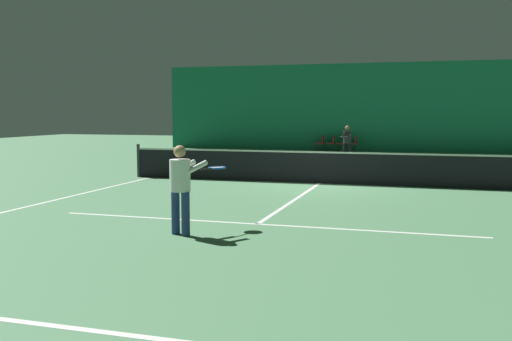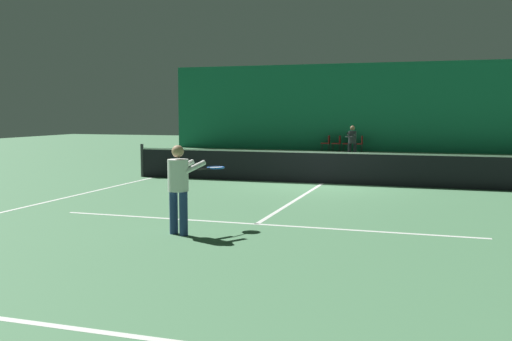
% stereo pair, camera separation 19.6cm
% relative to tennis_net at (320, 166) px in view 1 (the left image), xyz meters
% --- Properties ---
extents(ground_plane, '(60.00, 60.00, 0.00)m').
position_rel_tennis_net_xyz_m(ground_plane, '(0.00, 0.00, -0.51)').
color(ground_plane, '#4C7F56').
extents(backdrop_curtain, '(23.00, 0.12, 4.70)m').
position_rel_tennis_net_xyz_m(backdrop_curtain, '(0.00, 14.53, 1.84)').
color(backdrop_curtain, '#196B4C').
rests_on(backdrop_curtain, ground).
extents(court_line_baseline_far, '(11.00, 0.10, 0.00)m').
position_rel_tennis_net_xyz_m(court_line_baseline_far, '(0.00, 11.90, -0.51)').
color(court_line_baseline_far, white).
rests_on(court_line_baseline_far, ground).
extents(court_line_baseline_near, '(11.00, 0.10, 0.00)m').
position_rel_tennis_net_xyz_m(court_line_baseline_near, '(0.00, -11.90, -0.51)').
color(court_line_baseline_near, white).
rests_on(court_line_baseline_near, ground).
extents(court_line_service_far, '(8.25, 0.10, 0.00)m').
position_rel_tennis_net_xyz_m(court_line_service_far, '(0.00, 6.40, -0.51)').
color(court_line_service_far, white).
rests_on(court_line_service_far, ground).
extents(court_line_service_near, '(8.25, 0.10, 0.00)m').
position_rel_tennis_net_xyz_m(court_line_service_near, '(0.00, -6.40, -0.51)').
color(court_line_service_near, white).
rests_on(court_line_service_near, ground).
extents(court_line_sideline_left, '(0.10, 23.80, 0.00)m').
position_rel_tennis_net_xyz_m(court_line_sideline_left, '(-5.50, 0.00, -0.51)').
color(court_line_sideline_left, white).
rests_on(court_line_sideline_left, ground).
extents(court_line_centre, '(0.10, 12.80, 0.00)m').
position_rel_tennis_net_xyz_m(court_line_centre, '(0.00, 0.00, -0.51)').
color(court_line_centre, white).
rests_on(court_line_centre, ground).
extents(tennis_net, '(12.00, 0.10, 1.07)m').
position_rel_tennis_net_xyz_m(tennis_net, '(0.00, 0.00, 0.00)').
color(tennis_net, black).
rests_on(tennis_net, ground).
extents(player_near, '(0.78, 1.33, 1.55)m').
position_rel_tennis_net_xyz_m(player_near, '(-0.99, -7.64, 0.39)').
color(player_near, navy).
rests_on(player_near, ground).
extents(player_far, '(0.38, 1.28, 1.51)m').
position_rel_tennis_net_xyz_m(player_far, '(-0.34, 8.41, 0.37)').
color(player_far, black).
rests_on(player_far, ground).
extents(courtside_chair_0, '(0.44, 0.44, 0.84)m').
position_rel_tennis_net_xyz_m(courtside_chair_0, '(-2.50, 13.98, -0.03)').
color(courtside_chair_0, '#2D2D2D').
rests_on(courtside_chair_0, ground).
extents(courtside_chair_1, '(0.44, 0.44, 0.84)m').
position_rel_tennis_net_xyz_m(courtside_chair_1, '(-1.91, 13.98, -0.03)').
color(courtside_chair_1, '#2D2D2D').
rests_on(courtside_chair_1, ground).
extents(courtside_chair_2, '(0.44, 0.44, 0.84)m').
position_rel_tennis_net_xyz_m(courtside_chair_2, '(-1.32, 13.98, -0.03)').
color(courtside_chair_2, '#2D2D2D').
rests_on(courtside_chair_2, ground).
extents(courtside_chair_3, '(0.44, 0.44, 0.84)m').
position_rel_tennis_net_xyz_m(courtside_chair_3, '(-0.73, 13.98, -0.03)').
color(courtside_chair_3, '#2D2D2D').
rests_on(courtside_chair_3, ground).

